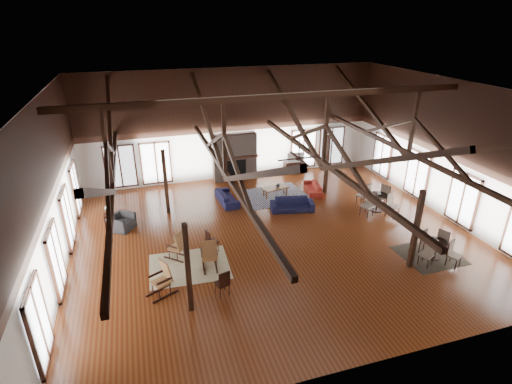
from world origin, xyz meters
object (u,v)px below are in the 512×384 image
object	(u,v)px
armchair	(122,222)
cafe_table_near	(436,247)
cafe_table_far	(378,200)
tv_console	(294,167)
sofa_navy_left	(227,197)
sofa_navy_front	(292,205)
sofa_orange	(313,188)
coffee_table	(275,188)

from	to	relation	value
armchair	cafe_table_near	distance (m)	12.69
cafe_table_far	tv_console	size ratio (longest dim) A/B	1.77
sofa_navy_left	tv_console	distance (m)	5.59
sofa_navy_front	cafe_table_far	bearing A→B (deg)	-5.97
armchair	tv_console	bearing A→B (deg)	-31.50
sofa_navy_front	cafe_table_near	size ratio (longest dim) A/B	1.07
sofa_navy_front	sofa_orange	distance (m)	2.43
sofa_navy_front	sofa_navy_left	size ratio (longest dim) A/B	1.06
sofa_orange	cafe_table_far	distance (m)	3.46
coffee_table	sofa_navy_left	bearing A→B (deg)	166.55
sofa_navy_left	cafe_table_far	distance (m)	7.15
sofa_navy_front	coffee_table	distance (m)	1.78
sofa_orange	sofa_navy_front	bearing A→B (deg)	-35.24
coffee_table	tv_console	size ratio (longest dim) A/B	1.15
tv_console	sofa_orange	bearing A→B (deg)	-93.80
cafe_table_near	sofa_navy_front	bearing A→B (deg)	124.42
coffee_table	sofa_orange	bearing A→B (deg)	-17.49
sofa_orange	armchair	bearing A→B (deg)	-70.44
armchair	tv_console	size ratio (longest dim) A/B	0.82
sofa_orange	cafe_table_near	bearing A→B (deg)	27.36
sofa_navy_front	coffee_table	xyz separation A→B (m)	(-0.23, 1.76, 0.14)
sofa_orange	cafe_table_near	world-z (taller)	cafe_table_near
coffee_table	cafe_table_far	size ratio (longest dim) A/B	0.65
cafe_table_near	cafe_table_far	size ratio (longest dim) A/B	0.87
cafe_table_far	tv_console	distance (m)	6.16
cafe_table_near	cafe_table_far	bearing A→B (deg)	87.99
sofa_orange	sofa_navy_left	bearing A→B (deg)	-78.85
sofa_navy_front	armchair	bearing A→B (deg)	-172.25
cafe_table_near	tv_console	bearing A→B (deg)	99.31
tv_console	armchair	bearing A→B (deg)	-156.25
sofa_navy_front	cafe_table_far	xyz separation A→B (m)	(3.79, -1.18, 0.26)
sofa_navy_left	sofa_orange	world-z (taller)	sofa_navy_left
sofa_orange	cafe_table_far	size ratio (longest dim) A/B	0.79
coffee_table	cafe_table_near	world-z (taller)	cafe_table_near
sofa_navy_front	armchair	size ratio (longest dim) A/B	2.02
sofa_navy_front	cafe_table_near	distance (m)	6.46
sofa_navy_left	cafe_table_far	size ratio (longest dim) A/B	0.88
sofa_navy_front	sofa_orange	size ratio (longest dim) A/B	1.18
armchair	sofa_orange	bearing A→B (deg)	-48.18
sofa_orange	armchair	distance (m)	9.52
sofa_orange	cafe_table_far	xyz separation A→B (m)	(1.99, -2.81, 0.31)
sofa_navy_front	coffee_table	size ratio (longest dim) A/B	1.44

